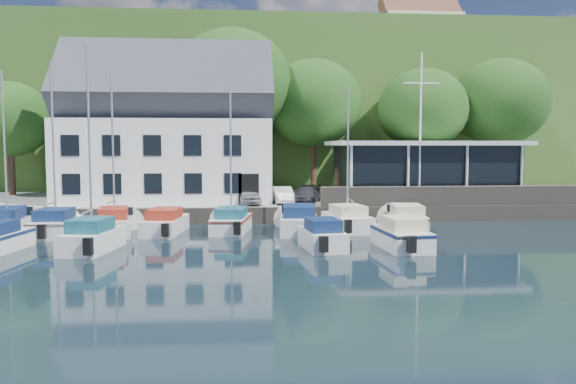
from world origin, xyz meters
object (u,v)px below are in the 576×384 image
flagpole (420,128)px  car_white (283,195)px  club_pavilion (422,170)px  boat_r1_0 (4,147)px  boat_r1_6 (348,151)px  boat_r2_3 (322,233)px  harbor_building (169,137)px  boat_r1_1 (53,151)px  car_blue (360,192)px  boat_r1_7 (406,217)px  boat_r1_3 (165,221)px  car_silver (249,195)px  boat_r1_4 (231,156)px  boat_r1_2 (113,150)px  car_dgrey (306,194)px  boat_r1_5 (298,218)px  boat_r2_4 (401,232)px  boat_r2_1 (89,148)px

flagpole → car_white: bearing=177.7°
club_pavilion → boat_r1_0: boat_r1_0 is taller
boat_r1_6 → boat_r2_3: bearing=-122.0°
harbor_building → boat_r1_0: size_ratio=1.53×
boat_r1_1 → boat_r2_3: (13.54, -4.79, -3.81)m
club_pavilion → car_blue: 5.52m
car_white → boat_r1_7: (6.64, -5.48, -0.82)m
club_pavilion → boat_r1_3: 19.22m
boat_r1_3 → car_silver: bearing=56.6°
harbor_building → car_white: (7.74, -3.13, -3.81)m
club_pavilion → boat_r1_6: bearing=-130.4°
car_blue → boat_r1_4: (-8.60, -6.20, 2.60)m
boat_r1_2 → boat_r1_7: bearing=-7.8°
car_dgrey → boat_r1_4: bearing=-113.2°
car_blue → boat_r1_1: size_ratio=0.41×
boat_r1_5 → boat_r1_4: bearing=178.8°
car_blue → boat_r1_7: 6.32m
boat_r1_1 → car_white: bearing=25.9°
boat_r1_2 → boat_r1_6: 12.78m
club_pavilion → boat_r1_4: 15.88m
harbor_building → club_pavilion: size_ratio=1.09×
flagpole → boat_r1_0: bearing=-166.8°
car_dgrey → boat_r1_4: size_ratio=0.46×
car_white → boat_r1_3: bearing=-143.0°
boat_r2_4 → flagpole: bearing=63.8°
car_silver → boat_r2_3: car_silver is taller
boat_r1_5 → boat_r2_4: (4.28, -5.33, -0.02)m
flagpole → boat_r1_3: bearing=-161.4°
car_dgrey → car_blue: (3.74, 0.56, 0.07)m
car_dgrey → boat_r1_5: size_ratio=0.58×
harbor_building → boat_r1_7: harbor_building is taller
car_blue → boat_r1_4: boat_r1_4 is taller
car_blue → boat_r1_0: (-20.39, -6.67, 3.08)m
car_white → boat_r2_1: boat_r2_1 is taller
boat_r1_5 → flagpole: bearing=37.8°
boat_r1_4 → boat_r2_3: bearing=-42.9°
boat_r1_0 → boat_r2_3: 17.33m
boat_r1_3 → boat_r1_7: 13.53m
boat_r2_1 → boat_r1_0: bearing=149.8°
harbor_building → boat_r1_2: harbor_building is taller
flagpole → boat_r1_0: size_ratio=1.04×
club_pavilion → boat_r1_7: size_ratio=2.24×
flagpole → boat_r1_6: size_ratio=1.10×
boat_r2_4 → boat_r2_3: bearing=171.9°
harbor_building → boat_r1_0: bearing=-128.6°
car_blue → boat_r1_4: size_ratio=0.44×
boat_r1_6 → boat_r1_5: bearing=177.0°
car_silver → flagpole: size_ratio=0.35×
boat_r1_4 → boat_r2_1: (-6.22, -5.18, 0.44)m
boat_r2_3 → boat_r2_4: 3.69m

